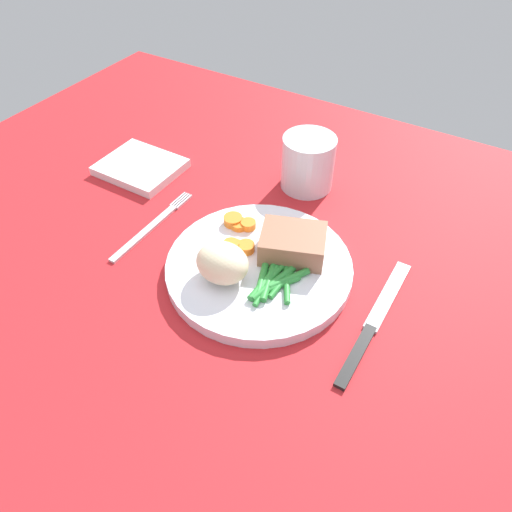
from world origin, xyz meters
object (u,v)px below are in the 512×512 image
(fork, at_px, (152,226))
(water_glass, at_px, (308,166))
(meat_portion, at_px, (293,244))
(knife, at_px, (373,323))
(napkin, at_px, (141,167))
(dinner_plate, at_px, (256,266))

(fork, xyz_separation_m, water_glass, (0.14, 0.20, 0.03))
(meat_portion, bearing_deg, knife, -17.29)
(napkin, bearing_deg, water_glass, 22.74)
(knife, bearing_deg, dinner_plate, 179.66)
(dinner_plate, relative_size, knife, 1.14)
(water_glass, bearing_deg, meat_portion, -69.50)
(dinner_plate, xyz_separation_m, fork, (-0.17, -0.00, -0.01))
(water_glass, distance_m, napkin, 0.27)
(dinner_plate, height_order, fork, dinner_plate)
(meat_portion, xyz_separation_m, water_glass, (-0.06, 0.16, 0.00))
(knife, xyz_separation_m, napkin, (-0.43, 0.10, 0.00))
(meat_portion, height_order, knife, meat_portion)
(water_glass, xyz_separation_m, napkin, (-0.24, -0.10, -0.03))
(meat_portion, distance_m, fork, 0.21)
(meat_portion, xyz_separation_m, napkin, (-0.30, 0.06, -0.03))
(dinner_plate, bearing_deg, fork, -179.12)
(dinner_plate, bearing_deg, napkin, 160.91)
(dinner_plate, height_order, meat_portion, meat_portion)
(meat_portion, bearing_deg, fork, -168.81)
(fork, xyz_separation_m, napkin, (-0.10, 0.10, 0.00))
(napkin, bearing_deg, dinner_plate, -19.09)
(dinner_plate, xyz_separation_m, knife, (0.16, -0.00, -0.01))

